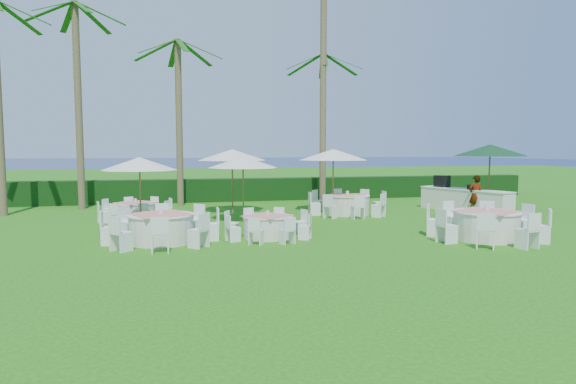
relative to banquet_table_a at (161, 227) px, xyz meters
name	(u,v)px	position (x,y,z in m)	size (l,w,h in m)	color
ground	(296,241)	(3.94, -0.76, -0.45)	(120.00, 120.00, 0.00)	#176311
hedge	(242,190)	(3.94, 11.24, 0.15)	(34.00, 1.00, 1.20)	black
ocean	(190,162)	(3.94, 101.24, -0.45)	(260.00, 260.00, 0.00)	#07114C
banquet_table_a	(161,227)	(0.00, 0.00, 0.00)	(3.38, 3.38, 1.02)	silver
banquet_table_b	(268,226)	(3.22, 0.05, -0.08)	(2.73, 2.73, 0.85)	silver
banquet_table_c	(486,224)	(9.70, -1.80, 0.01)	(3.52, 3.52, 1.05)	silver
banquet_table_d	(136,211)	(-1.09, 4.83, -0.08)	(2.78, 2.78, 0.86)	silver
banquet_table_f	(347,204)	(7.57, 4.64, -0.01)	(3.34, 3.34, 1.00)	silver
umbrella_a	(139,164)	(-0.71, 2.01, 1.84)	(2.46, 2.46, 2.51)	brown
umbrella_b	(243,162)	(2.95, 3.53, 1.83)	(2.66, 2.66, 2.50)	brown
umbrella_c	(232,155)	(2.85, 6.15, 2.08)	(2.96, 2.96, 2.77)	brown
umbrella_d	(333,155)	(7.19, 5.43, 2.09)	(3.12, 3.12, 2.78)	brown
umbrella_green	(490,150)	(13.85, 3.83, 2.28)	(3.13, 3.13, 2.99)	brown
buffet_table	(464,199)	(12.96, 4.33, 0.10)	(2.24, 4.46, 1.56)	silver
staff_person	(475,195)	(12.87, 3.37, 0.38)	(0.61, 0.40, 1.67)	gray
palm_a	(78,97)	(-3.81, 9.29, 4.73)	(4.41, 4.10, 9.44)	brown
palm_b	(179,114)	(0.68, 9.74, 4.04)	(4.22, 4.38, 8.09)	brown
palm_c	(323,65)	(7.64, 8.40, 6.46)	(4.36, 4.27, 12.83)	brown
palm_d	(323,120)	(8.25, 10.32, 3.93)	(4.31, 4.33, 7.87)	brown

